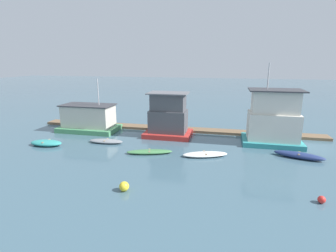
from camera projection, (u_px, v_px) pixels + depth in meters
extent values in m
plane|color=#426070|center=(170.00, 136.00, 29.07)|extent=(200.00, 200.00, 0.00)
cube|color=brown|center=(175.00, 129.00, 31.51)|extent=(33.80, 1.71, 0.30)
cube|color=#4C9360|center=(90.00, 128.00, 31.26)|extent=(6.82, 3.92, 0.54)
cube|color=beige|center=(89.00, 116.00, 30.89)|extent=(5.73, 2.83, 2.50)
cube|color=#38383D|center=(88.00, 105.00, 30.57)|extent=(6.03, 3.13, 0.12)
cylinder|color=#B2B2B7|center=(98.00, 92.00, 29.89)|extent=(0.12, 0.12, 2.99)
cube|color=red|center=(168.00, 134.00, 29.05)|extent=(5.06, 3.69, 0.51)
cube|color=#4C4C51|center=(168.00, 121.00, 28.70)|extent=(3.96, 2.59, 2.40)
cube|color=#4C4C51|center=(168.00, 102.00, 28.18)|extent=(3.58, 2.22, 1.81)
cube|color=slate|center=(168.00, 93.00, 27.95)|extent=(4.26, 2.89, 0.12)
cube|color=teal|center=(271.00, 141.00, 26.43)|extent=(5.68, 3.96, 0.48)
cube|color=silver|center=(273.00, 126.00, 26.04)|extent=(4.74, 3.02, 2.68)
cube|color=silver|center=(275.00, 102.00, 25.45)|extent=(4.26, 2.54, 2.17)
cube|color=#38383D|center=(276.00, 90.00, 25.17)|extent=(5.04, 3.32, 0.12)
cylinder|color=#B2B2B7|center=(268.00, 76.00, 25.03)|extent=(0.12, 0.12, 2.51)
ellipsoid|color=teal|center=(46.00, 143.00, 25.80)|extent=(3.28, 1.63, 0.54)
cube|color=#997F60|center=(46.00, 141.00, 25.75)|extent=(0.21, 1.26, 0.08)
ellipsoid|color=gray|center=(106.00, 141.00, 26.63)|extent=(3.58, 1.36, 0.38)
cube|color=#997F60|center=(106.00, 140.00, 26.59)|extent=(0.21, 1.00, 0.08)
ellipsoid|color=#47844C|center=(149.00, 152.00, 23.57)|extent=(4.24, 2.10, 0.35)
cube|color=#997F60|center=(149.00, 150.00, 23.54)|extent=(0.39, 0.86, 0.08)
ellipsoid|color=white|center=(205.00, 154.00, 22.91)|extent=(4.17, 2.46, 0.37)
cube|color=#997F60|center=(205.00, 153.00, 22.88)|extent=(0.49, 1.07, 0.08)
ellipsoid|color=navy|center=(299.00, 155.00, 22.46)|extent=(4.16, 2.14, 0.51)
cube|color=#997F60|center=(299.00, 153.00, 22.42)|extent=(0.40, 0.87, 0.08)
cylinder|color=brown|center=(187.00, 127.00, 29.96)|extent=(0.21, 0.21, 1.51)
cylinder|color=brown|center=(170.00, 123.00, 30.32)|extent=(0.26, 0.26, 2.17)
cylinder|color=#846B4C|center=(271.00, 131.00, 27.99)|extent=(0.22, 0.22, 1.61)
sphere|color=red|center=(322.00, 200.00, 15.39)|extent=(0.45, 0.45, 0.45)
sphere|color=yellow|center=(124.00, 186.00, 16.80)|extent=(0.64, 0.64, 0.64)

